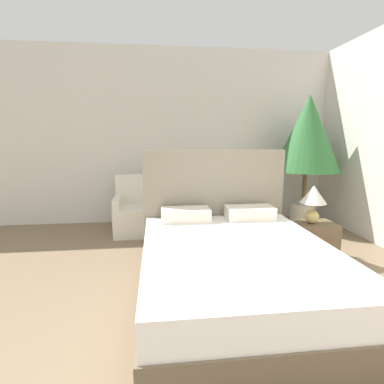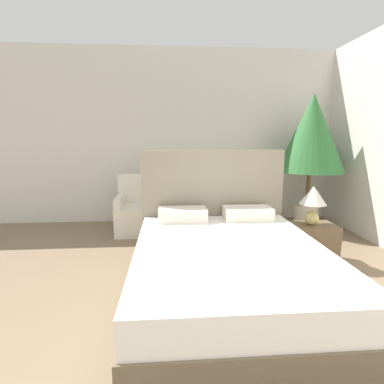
{
  "view_description": "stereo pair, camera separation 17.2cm",
  "coord_description": "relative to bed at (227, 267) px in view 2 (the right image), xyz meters",
  "views": [
    {
      "loc": [
        -0.44,
        -1.3,
        1.45
      ],
      "look_at": [
        0.03,
        2.68,
        0.72
      ],
      "focal_mm": 28.0,
      "sensor_mm": 36.0,
      "label": 1
    },
    {
      "loc": [
        -0.27,
        -1.31,
        1.45
      ],
      "look_at": [
        0.03,
        2.68,
        0.72
      ],
      "focal_mm": 28.0,
      "sensor_mm": 36.0,
      "label": 2
    }
  ],
  "objects": [
    {
      "name": "wall_back",
      "position": [
        -0.24,
        2.7,
        1.15
      ],
      "size": [
        10.0,
        0.06,
        2.9
      ],
      "color": "silver",
      "rests_on": "ground_plane"
    },
    {
      "name": "potted_palm",
      "position": [
        1.69,
        2.05,
        1.16
      ],
      "size": [
        1.03,
        1.03,
        2.11
      ],
      "color": "beige",
      "rests_on": "ground_plane"
    },
    {
      "name": "nightstand",
      "position": [
        1.15,
        0.74,
        -0.07
      ],
      "size": [
        0.52,
        0.36,
        0.45
      ],
      "color": "brown",
      "rests_on": "ground_plane"
    },
    {
      "name": "armchair_near_window_right",
      "position": [
        0.15,
        2.02,
        -0.03
      ],
      "size": [
        0.73,
        0.66,
        0.88
      ],
      "rotation": [
        0.0,
        0.0,
        -0.07
      ],
      "color": "silver",
      "rests_on": "ground_plane"
    },
    {
      "name": "bed",
      "position": [
        0.0,
        0.0,
        0.0
      ],
      "size": [
        1.68,
        2.11,
        1.31
      ],
      "color": "brown",
      "rests_on": "ground_plane"
    },
    {
      "name": "armchair_near_window_left",
      "position": [
        -0.98,
        2.02,
        -0.03
      ],
      "size": [
        0.7,
        0.63,
        0.88
      ],
      "rotation": [
        0.0,
        0.0,
        0.02
      ],
      "color": "silver",
      "rests_on": "ground_plane"
    },
    {
      "name": "side_table",
      "position": [
        -0.42,
        2.03,
        -0.06
      ],
      "size": [
        0.32,
        0.32,
        0.47
      ],
      "color": "gold",
      "rests_on": "ground_plane"
    },
    {
      "name": "table_lamp",
      "position": [
        1.12,
        0.74,
        0.46
      ],
      "size": [
        0.3,
        0.3,
        0.45
      ],
      "color": "tan",
      "rests_on": "nightstand"
    }
  ]
}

